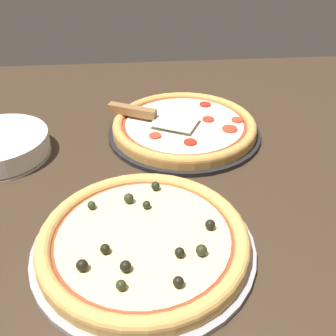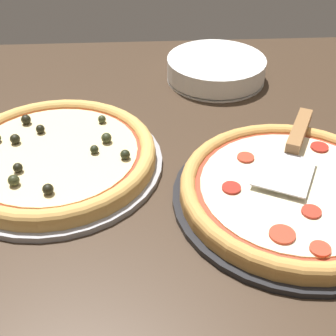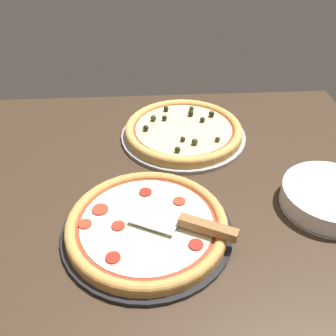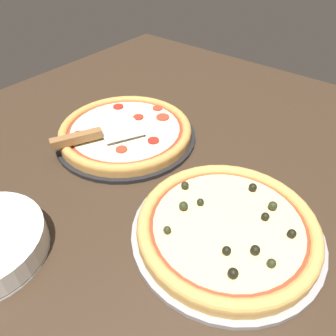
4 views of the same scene
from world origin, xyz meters
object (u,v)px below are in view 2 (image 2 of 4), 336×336
(serving_spatula, at_px, (296,141))
(pizza_back, at_px, (55,155))
(pizza_front, at_px, (293,190))
(plate_stack, at_px, (214,69))

(serving_spatula, bearing_deg, pizza_back, 87.74)
(serving_spatula, bearing_deg, pizza_front, 164.48)
(serving_spatula, relative_size, plate_stack, 1.03)
(pizza_front, height_order, serving_spatula, serving_spatula)
(pizza_front, distance_m, serving_spatula, 0.10)
(pizza_front, bearing_deg, serving_spatula, -15.52)
(pizza_back, bearing_deg, serving_spatula, -92.26)
(pizza_front, xyz_separation_m, pizza_back, (0.11, 0.37, -0.00))
(plate_stack, bearing_deg, pizza_front, -171.26)
(pizza_back, height_order, serving_spatula, serving_spatula)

